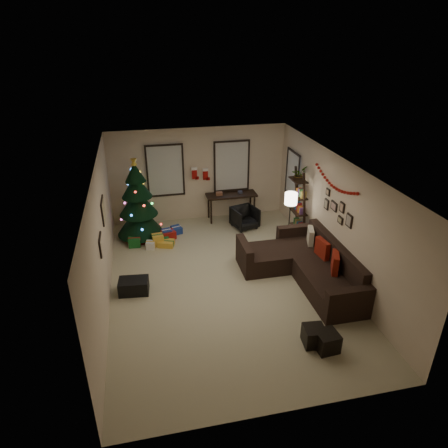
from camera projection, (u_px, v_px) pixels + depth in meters
The scene contains 29 objects.
floor at pixel (225, 282), 9.00m from camera, with size 7.00×7.00×0.00m, color tan.
ceiling at pixel (226, 166), 7.81m from camera, with size 7.00×7.00×0.00m, color white.
wall_back at pixel (199, 175), 11.48m from camera, with size 5.00×5.00×0.00m, color beige.
wall_front at pixel (283, 343), 5.33m from camera, with size 5.00×5.00×0.00m, color beige.
wall_left at pixel (102, 240), 7.92m from camera, with size 7.00×7.00×0.00m, color beige.
wall_right at pixel (336, 217), 8.88m from camera, with size 7.00×7.00×0.00m, color beige.
window_back_left at pixel (165, 171), 11.18m from camera, with size 1.05×0.06×1.50m.
window_back_right at pixel (232, 166), 11.55m from camera, with size 1.05×0.06×1.50m.
window_right_wall at pixel (293, 174), 11.05m from camera, with size 0.06×0.90×1.30m.
christmas_tree at pixel (138, 205), 10.56m from camera, with size 1.22×1.22×2.27m.
presents at pixel (157, 238), 10.65m from camera, with size 1.50×1.01×0.30m.
sofa at pixel (306, 266), 9.05m from camera, with size 2.05×2.97×0.91m.
pillow_red_a at pixel (335, 263), 8.49m from camera, with size 0.12×0.47×0.47m, color maroon.
pillow_red_b at pixel (322, 249), 9.04m from camera, with size 0.12×0.45×0.45m, color maroon.
pillow_cream at pixel (310, 236), 9.62m from camera, with size 0.12×0.41×0.41m, color beige.
ottoman_near at pixel (314, 336), 7.16m from camera, with size 0.37×0.37×0.35m, color black.
ottoman_far at pixel (327, 341), 7.04m from camera, with size 0.37×0.37×0.35m, color black.
desk at pixel (231, 197), 11.69m from camera, with size 1.46×0.52×0.79m.
desk_chair at pixel (245, 218), 11.34m from camera, with size 0.60×0.56×0.61m, color black.
bookshelf at pixel (299, 207), 10.37m from camera, with size 0.30×0.58×1.98m.
potted_plant at pixel (299, 172), 10.17m from camera, with size 0.49×0.42×0.54m, color #4C4C4C.
floor_lamp at pixel (291, 202), 9.97m from camera, with size 0.31×0.31×1.47m.
art_map at pixel (103, 210), 8.51m from camera, with size 0.04×0.60×0.50m.
art_abstract at pixel (101, 245), 7.49m from camera, with size 0.04×0.45×0.35m.
gallery at pixel (338, 210), 8.72m from camera, with size 0.03×1.25×0.54m.
garland at pixel (335, 182), 8.67m from camera, with size 0.08×1.90×0.30m, color #A5140C, non-canonical shape.
stocking_left at pixel (195, 173), 11.27m from camera, with size 0.20×0.05×0.36m.
stocking_right at pixel (206, 174), 11.46m from camera, with size 0.20×0.05×0.36m.
storage_bin at pixel (134, 286), 8.58m from camera, with size 0.62×0.42×0.31m, color black.
Camera 1 is at (-1.63, -7.34, 5.11)m, focal length 32.22 mm.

